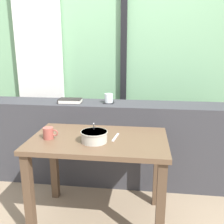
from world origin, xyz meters
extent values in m
plane|color=gray|center=(0.00, 0.00, 0.00)|extent=(8.00, 8.00, 0.00)
cube|color=#7AAD7F|center=(0.00, 1.26, 1.40)|extent=(4.80, 0.08, 2.80)
cube|color=white|center=(-0.95, 1.16, 1.25)|extent=(0.56, 0.06, 2.50)
cube|color=black|center=(0.07, 1.19, 1.30)|extent=(0.07, 0.05, 2.60)
cube|color=#38383D|center=(0.00, 0.55, 0.41)|extent=(2.80, 0.35, 0.82)
cube|color=brown|center=(-0.47, -0.33, 0.33)|extent=(0.06, 0.06, 0.66)
cube|color=brown|center=(0.45, -0.33, 0.33)|extent=(0.06, 0.06, 0.66)
cube|color=brown|center=(-0.47, 0.19, 0.33)|extent=(0.06, 0.06, 0.66)
cube|color=brown|center=(0.45, 0.19, 0.33)|extent=(0.06, 0.06, 0.66)
cube|color=brown|center=(-0.01, -0.07, 0.68)|extent=(1.01, 0.62, 0.03)
cube|color=black|center=(-0.02, 0.55, 0.82)|extent=(0.10, 0.10, 0.00)
cylinder|color=white|center=(-0.02, 0.55, 0.87)|extent=(0.08, 0.08, 0.09)
cylinder|color=orange|center=(-0.02, 0.55, 0.86)|extent=(0.07, 0.07, 0.05)
cube|color=black|center=(-0.39, 0.52, 0.82)|extent=(0.22, 0.15, 0.00)
cube|color=silver|center=(-0.39, 0.52, 0.84)|extent=(0.21, 0.14, 0.03)
cube|color=black|center=(-0.39, 0.52, 0.86)|extent=(0.22, 0.15, 0.00)
cube|color=black|center=(-0.50, 0.51, 0.84)|extent=(0.01, 0.14, 0.04)
cylinder|color=#BCB7A8|center=(-0.03, -0.15, 0.73)|extent=(0.18, 0.18, 0.08)
cylinder|color=#BCB7A8|center=(-0.03, -0.15, 0.77)|extent=(0.19, 0.19, 0.01)
cylinder|color=#9E5B33|center=(-0.03, -0.15, 0.73)|extent=(0.16, 0.16, 0.06)
cylinder|color=silver|center=(-0.04, -0.12, 0.79)|extent=(0.03, 0.13, 0.12)
ellipsoid|color=silver|center=(-0.04, -0.10, 0.75)|extent=(0.03, 0.05, 0.01)
cube|color=silver|center=(0.11, -0.04, 0.70)|extent=(0.04, 0.17, 0.01)
cylinder|color=#9E4C42|center=(-0.38, -0.13, 0.74)|extent=(0.08, 0.08, 0.08)
torus|color=#9E4C42|center=(-0.33, -0.13, 0.74)|extent=(0.05, 0.01, 0.05)
camera|label=1|loc=(0.31, -1.83, 1.37)|focal=41.04mm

